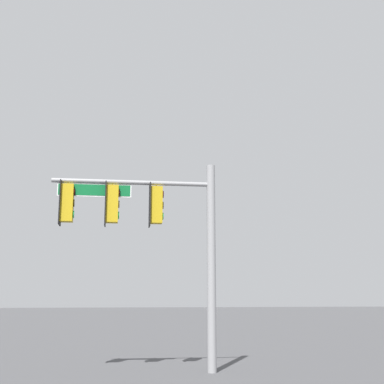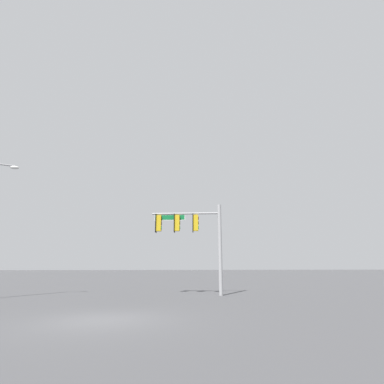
# 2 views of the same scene
# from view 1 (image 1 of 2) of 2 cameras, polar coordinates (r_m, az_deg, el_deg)

# --- Properties ---
(signal_pole_near) EXTENTS (4.74, 1.40, 6.06)m
(signal_pole_near) POSITION_cam_1_polar(r_m,az_deg,el_deg) (15.80, -4.16, -3.69)
(signal_pole_near) COLOR gray
(signal_pole_near) RESTS_ON ground_plane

